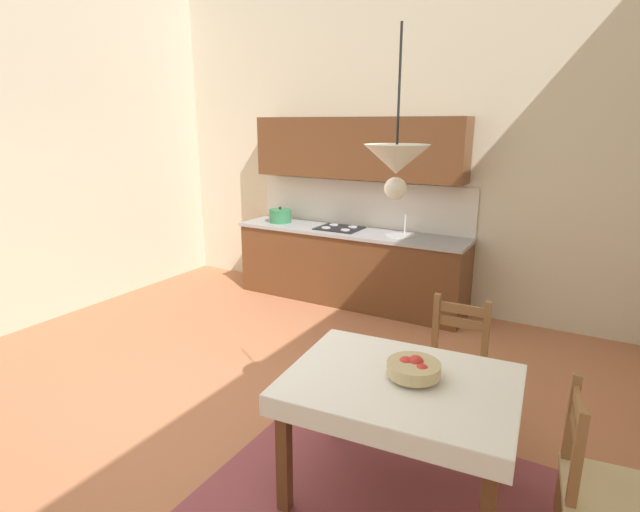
# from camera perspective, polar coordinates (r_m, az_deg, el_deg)

# --- Properties ---
(ground_plane) EXTENTS (6.35, 6.60, 0.10)m
(ground_plane) POSITION_cam_1_polar(r_m,az_deg,el_deg) (4.07, -11.63, -17.76)
(ground_plane) COLOR #B7704C
(wall_back) EXTENTS (6.35, 0.12, 3.98)m
(wall_back) POSITION_cam_1_polar(r_m,az_deg,el_deg) (6.05, 7.28, 13.53)
(wall_back) COLOR beige
(wall_back) RESTS_ON ground_plane
(area_rug) EXTENTS (2.10, 1.60, 0.01)m
(area_rug) POSITION_cam_1_polar(r_m,az_deg,el_deg) (3.24, 7.95, -26.21)
(area_rug) COLOR #8F434B
(area_rug) RESTS_ON ground_plane
(kitchen_cabinetry) EXTENTS (2.84, 0.63, 2.20)m
(kitchen_cabinetry) POSITION_cam_1_polar(r_m,az_deg,el_deg) (5.98, 3.55, 2.65)
(kitchen_cabinetry) COLOR brown
(kitchen_cabinetry) RESTS_ON ground_plane
(dining_table) EXTENTS (1.34, 1.06, 0.75)m
(dining_table) POSITION_cam_1_polar(r_m,az_deg,el_deg) (2.96, 9.15, -16.01)
(dining_table) COLOR brown
(dining_table) RESTS_ON ground_plane
(dining_chair_kitchen_side) EXTENTS (0.43, 0.43, 0.93)m
(dining_chair_kitchen_side) POSITION_cam_1_polar(r_m,az_deg,el_deg) (3.76, 15.05, -12.30)
(dining_chair_kitchen_side) COLOR #D1BC89
(dining_chair_kitchen_side) RESTS_ON ground_plane
(dining_chair_window_side) EXTENTS (0.47, 0.47, 0.93)m
(dining_chair_window_side) POSITION_cam_1_polar(r_m,az_deg,el_deg) (2.95, 29.39, -22.19)
(dining_chair_window_side) COLOR #D1BC89
(dining_chair_window_side) RESTS_ON ground_plane
(fruit_bowl) EXTENTS (0.30, 0.30, 0.12)m
(fruit_bowl) POSITION_cam_1_polar(r_m,az_deg,el_deg) (2.89, 10.69, -12.55)
(fruit_bowl) COLOR tan
(fruit_bowl) RESTS_ON dining_table
(pendant_lamp) EXTENTS (0.32, 0.32, 0.80)m
(pendant_lamp) POSITION_cam_1_polar(r_m,az_deg,el_deg) (2.46, 8.75, 10.68)
(pendant_lamp) COLOR black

